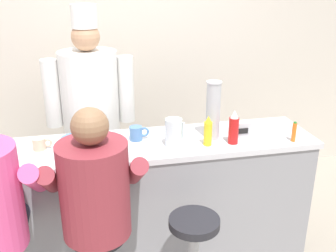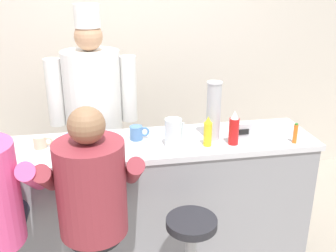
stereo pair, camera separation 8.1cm
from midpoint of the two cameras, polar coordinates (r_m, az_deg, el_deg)
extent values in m
cube|color=beige|center=(3.90, -7.32, 10.57)|extent=(10.00, 0.06, 2.70)
cube|color=gray|center=(2.96, -4.00, -11.40)|extent=(2.36, 0.54, 0.93)
cube|color=silver|center=(2.73, -4.26, -2.79)|extent=(2.41, 0.56, 0.04)
cylinder|color=red|center=(2.70, 8.64, -0.67)|extent=(0.07, 0.07, 0.18)
cone|color=white|center=(2.66, 8.78, 1.71)|extent=(0.05, 0.05, 0.05)
cylinder|color=yellow|center=(2.66, 4.93, -1.13)|extent=(0.06, 0.06, 0.17)
cone|color=yellow|center=(2.62, 5.00, 1.00)|extent=(0.05, 0.05, 0.05)
cylinder|color=orange|center=(2.84, 17.04, -0.88)|extent=(0.03, 0.03, 0.13)
cylinder|color=#287F2D|center=(2.81, 17.20, 0.47)|extent=(0.02, 0.02, 0.01)
cylinder|color=silver|center=(2.63, -0.07, -0.98)|extent=(0.11, 0.11, 0.19)
cube|color=silver|center=(2.64, 1.37, -0.66)|extent=(0.01, 0.01, 0.12)
cylinder|color=white|center=(2.69, -10.02, -2.81)|extent=(0.22, 0.22, 0.02)
ellipsoid|color=#E0BC60|center=(2.68, -10.05, -2.37)|extent=(0.10, 0.08, 0.03)
cylinder|color=#4C7FB7|center=(2.75, -14.42, -2.18)|extent=(0.16, 0.16, 0.06)
cylinder|color=beige|center=(2.75, -19.01, -2.48)|extent=(0.08, 0.08, 0.08)
torus|color=beige|center=(2.74, -17.87, -2.33)|extent=(0.06, 0.02, 0.06)
cylinder|color=#4C7AB2|center=(2.75, -5.52, -1.07)|extent=(0.09, 0.09, 0.10)
torus|color=#4C7AB2|center=(2.76, -4.31, -0.88)|extent=(0.07, 0.02, 0.07)
cylinder|color=#B7BABF|center=(2.73, 5.71, 2.17)|extent=(0.10, 0.10, 0.40)
cylinder|color=silver|center=(2.67, 5.87, 6.34)|extent=(0.11, 0.11, 0.01)
cube|color=silver|center=(2.84, 9.78, -0.46)|extent=(0.12, 0.07, 0.11)
cube|color=black|center=(2.81, 10.04, -0.72)|extent=(0.07, 0.01, 0.04)
cylinder|color=#33384C|center=(2.57, -22.11, -12.43)|extent=(0.15, 0.40, 0.15)
cylinder|color=#E54C8C|center=(2.32, -19.70, -7.26)|extent=(0.10, 0.43, 0.35)
cylinder|color=#232328|center=(2.37, -11.10, -15.27)|extent=(0.31, 0.31, 0.05)
cylinder|color=#33384C|center=(2.51, -13.54, -12.12)|extent=(0.14, 0.38, 0.14)
cylinder|color=#33384C|center=(2.51, -9.07, -11.79)|extent=(0.14, 0.38, 0.14)
cylinder|color=maroon|center=(2.21, -11.64, -9.05)|extent=(0.38, 0.38, 0.54)
cylinder|color=maroon|center=(2.31, -17.81, -7.53)|extent=(0.10, 0.41, 0.33)
cylinder|color=maroon|center=(2.30, -5.70, -6.62)|extent=(0.10, 0.41, 0.33)
sphere|color=#8C6647|center=(2.05, -12.40, -0.04)|extent=(0.20, 0.20, 0.20)
cylinder|color=#232328|center=(2.43, 2.85, -13.82)|extent=(0.31, 0.31, 0.05)
cube|color=#232328|center=(3.53, -11.10, -6.75)|extent=(0.36, 0.20, 0.86)
cube|color=white|center=(3.40, -11.27, -4.62)|extent=(0.32, 0.02, 0.51)
cylinder|color=white|center=(3.25, -12.02, 4.99)|extent=(0.46, 0.46, 0.64)
sphere|color=tan|center=(3.16, -12.62, 12.51)|extent=(0.22, 0.22, 0.22)
cylinder|color=white|center=(3.14, -12.86, 15.29)|extent=(0.20, 0.20, 0.18)
cylinder|color=white|center=(3.27, -17.22, 4.51)|extent=(0.13, 0.13, 0.55)
cylinder|color=white|center=(3.26, -6.80, 5.32)|extent=(0.13, 0.13, 0.55)
camera|label=1|loc=(0.04, -90.87, -0.34)|focal=42.00mm
camera|label=2|loc=(0.04, 89.13, 0.34)|focal=42.00mm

